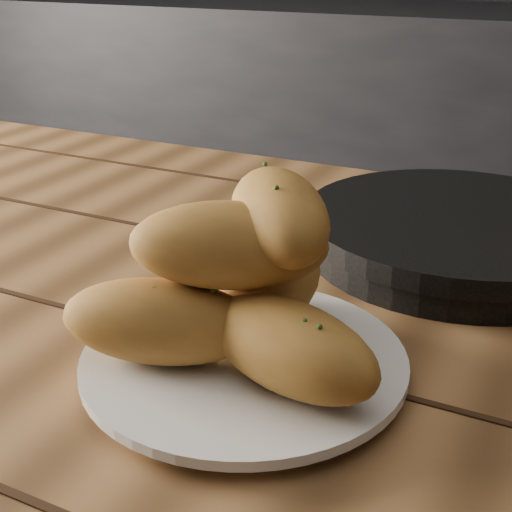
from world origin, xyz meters
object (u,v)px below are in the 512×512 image
Objects in this scene: bread_rolls at (244,284)px; skillet at (460,234)px; plate at (244,363)px; table at (284,388)px.

skillet is (0.10, 0.30, -0.05)m from bread_rolls.
skillet is (0.10, 0.30, 0.01)m from plate.
table is 3.55× the size of skillet.
table is at bearing -123.55° from skillet.
table is at bearing 100.14° from plate.
plate is 0.32m from skillet.
bread_rolls is (0.02, -0.12, 0.17)m from table.
bread_rolls is at bearing -80.29° from table.
table is 6.35× the size of bread_rolls.
bread_rolls is 0.32m from skillet.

